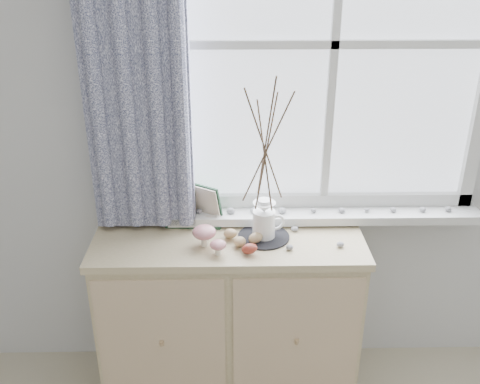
{
  "coord_description": "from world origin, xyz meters",
  "views": [
    {
      "loc": [
        -0.14,
        -0.29,
        2.04
      ],
      "look_at": [
        -0.1,
        1.7,
        1.1
      ],
      "focal_mm": 40.0,
      "sensor_mm": 36.0,
      "label": 1
    }
  ],
  "objects": [
    {
      "name": "wooden_eggs",
      "position": [
        -0.08,
        1.69,
        0.88
      ],
      "size": [
        0.16,
        0.17,
        0.07
      ],
      "color": "tan",
      "rests_on": "sideboard"
    },
    {
      "name": "songbird_figurine",
      "position": [
        -0.24,
        1.87,
        0.88
      ],
      "size": [
        0.12,
        0.07,
        0.06
      ],
      "primitive_type": null,
      "rotation": [
        0.0,
        0.0,
        -0.12
      ],
      "color": "silver",
      "rests_on": "sideboard"
    },
    {
      "name": "toadstool_cluster",
      "position": [
        -0.24,
        1.68,
        0.91
      ],
      "size": [
        0.15,
        0.16,
        0.09
      ],
      "color": "white",
      "rests_on": "sideboard"
    },
    {
      "name": "sideboard_pebbles",
      "position": [
        0.2,
        1.71,
        0.86
      ],
      "size": [
        0.25,
        0.19,
        0.02
      ],
      "color": "#979799",
      "rests_on": "sideboard"
    },
    {
      "name": "sideboard",
      "position": [
        -0.15,
        1.75,
        0.43
      ],
      "size": [
        1.2,
        0.45,
        0.85
      ],
      "color": "#C6AF8B",
      "rests_on": "ground"
    },
    {
      "name": "twig_pitcher",
      "position": [
        0.01,
        1.76,
        1.28
      ],
      "size": [
        0.32,
        0.32,
        0.75
      ],
      "rotation": [
        0.0,
        0.0,
        0.24
      ],
      "color": "white",
      "rests_on": "crocheted_doily"
    },
    {
      "name": "botanical_book",
      "position": [
        -0.31,
        1.86,
        0.95
      ],
      "size": [
        0.3,
        0.15,
        0.2
      ],
      "primitive_type": null,
      "rotation": [
        0.0,
        0.0,
        -0.08
      ],
      "color": "#1C3B26",
      "rests_on": "sideboard"
    },
    {
      "name": "room_shell",
      "position": [
        0.01,
        0.13,
        1.66
      ],
      "size": [
        4.04,
        4.04,
        2.62
      ],
      "color": "beige",
      "rests_on": "ground"
    },
    {
      "name": "crocheted_doily",
      "position": [
        0.01,
        1.76,
        0.85
      ],
      "size": [
        0.23,
        0.23,
        0.01
      ],
      "primitive_type": "cylinder",
      "color": "black",
      "rests_on": "sideboard"
    }
  ]
}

